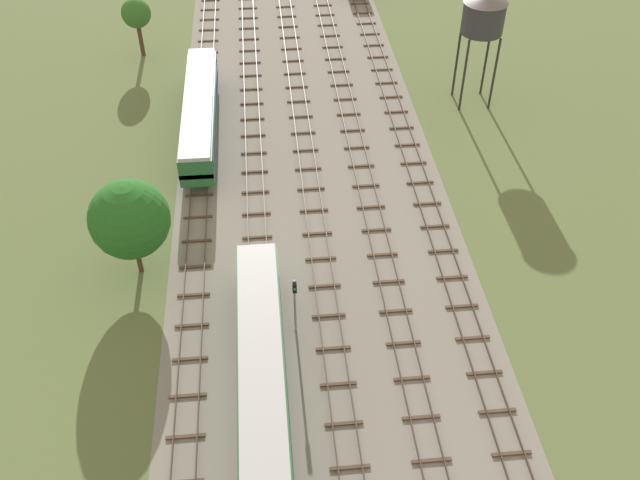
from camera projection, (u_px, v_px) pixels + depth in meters
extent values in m
plane|color=#5B6B3D|center=(298.00, 99.00, 72.48)|extent=(480.00, 480.00, 0.00)
cube|color=gray|center=(298.00, 99.00, 72.47)|extent=(23.36, 176.00, 0.01)
cube|color=#47382D|center=(198.00, 98.00, 72.34)|extent=(0.07, 126.00, 0.15)
cube|color=#47382D|center=(212.00, 97.00, 72.45)|extent=(0.07, 126.00, 0.15)
cube|color=brown|center=(186.00, 437.00, 42.27)|extent=(2.40, 0.22, 0.14)
cube|color=brown|center=(188.00, 396.00, 44.50)|extent=(2.40, 0.22, 0.14)
cube|color=brown|center=(190.00, 359.00, 46.74)|extent=(2.40, 0.22, 0.14)
cube|color=brown|center=(192.00, 325.00, 48.98)|extent=(2.40, 0.22, 0.14)
cube|color=brown|center=(194.00, 295.00, 51.22)|extent=(2.40, 0.22, 0.14)
cube|color=brown|center=(195.00, 267.00, 53.46)|extent=(2.40, 0.22, 0.14)
cube|color=brown|center=(197.00, 241.00, 55.70)|extent=(2.40, 0.22, 0.14)
cube|color=brown|center=(198.00, 217.00, 57.94)|extent=(2.40, 0.22, 0.14)
cube|color=brown|center=(199.00, 195.00, 60.18)|extent=(2.40, 0.22, 0.14)
cube|color=brown|center=(201.00, 175.00, 62.42)|extent=(2.40, 0.22, 0.14)
cube|color=brown|center=(202.00, 156.00, 64.65)|extent=(2.40, 0.22, 0.14)
cube|color=brown|center=(203.00, 138.00, 66.89)|extent=(2.40, 0.22, 0.14)
cube|color=brown|center=(204.00, 121.00, 69.13)|extent=(2.40, 0.22, 0.14)
cube|color=brown|center=(204.00, 106.00, 71.37)|extent=(2.40, 0.22, 0.14)
cube|color=brown|center=(205.00, 91.00, 73.61)|extent=(2.40, 0.22, 0.14)
cube|color=brown|center=(206.00, 78.00, 75.85)|extent=(2.40, 0.22, 0.14)
cube|color=brown|center=(207.00, 65.00, 78.09)|extent=(2.40, 0.22, 0.14)
cube|color=brown|center=(208.00, 52.00, 80.33)|extent=(2.40, 0.22, 0.14)
cube|color=brown|center=(208.00, 41.00, 82.57)|extent=(2.40, 0.22, 0.14)
cube|color=brown|center=(209.00, 30.00, 84.80)|extent=(2.40, 0.22, 0.14)
cube|color=brown|center=(209.00, 19.00, 87.04)|extent=(2.40, 0.22, 0.14)
cube|color=brown|center=(210.00, 10.00, 89.28)|extent=(2.40, 0.22, 0.14)
cube|color=brown|center=(210.00, 0.00, 91.52)|extent=(2.40, 0.22, 0.14)
cube|color=#47382D|center=(244.00, 95.00, 72.69)|extent=(0.07, 126.00, 0.15)
cube|color=#47382D|center=(258.00, 95.00, 72.79)|extent=(0.07, 126.00, 0.15)
cube|color=brown|center=(267.00, 475.00, 40.37)|extent=(2.40, 0.22, 0.14)
cube|color=brown|center=(265.00, 430.00, 42.61)|extent=(2.40, 0.22, 0.14)
cube|color=brown|center=(264.00, 390.00, 44.85)|extent=(2.40, 0.22, 0.14)
cube|color=brown|center=(262.00, 354.00, 47.09)|extent=(2.40, 0.22, 0.14)
cube|color=brown|center=(261.00, 321.00, 49.33)|extent=(2.40, 0.22, 0.14)
cube|color=brown|center=(260.00, 290.00, 51.56)|extent=(2.40, 0.22, 0.14)
cube|color=brown|center=(258.00, 263.00, 53.80)|extent=(2.40, 0.22, 0.14)
cube|color=brown|center=(257.00, 237.00, 56.04)|extent=(2.40, 0.22, 0.14)
cube|color=brown|center=(256.00, 214.00, 58.28)|extent=(2.40, 0.22, 0.14)
cube|color=brown|center=(255.00, 192.00, 60.52)|extent=(2.40, 0.22, 0.14)
cube|color=brown|center=(255.00, 172.00, 62.76)|extent=(2.40, 0.22, 0.14)
cube|color=brown|center=(254.00, 153.00, 65.00)|extent=(2.40, 0.22, 0.14)
cube|color=brown|center=(253.00, 135.00, 67.24)|extent=(2.40, 0.22, 0.14)
cube|color=brown|center=(252.00, 119.00, 69.48)|extent=(2.40, 0.22, 0.14)
cube|color=brown|center=(252.00, 104.00, 71.71)|extent=(2.40, 0.22, 0.14)
cube|color=brown|center=(251.00, 89.00, 73.95)|extent=(2.40, 0.22, 0.14)
cube|color=brown|center=(251.00, 75.00, 76.19)|extent=(2.40, 0.22, 0.14)
cube|color=brown|center=(250.00, 63.00, 78.43)|extent=(2.40, 0.22, 0.14)
cube|color=brown|center=(250.00, 51.00, 80.67)|extent=(2.40, 0.22, 0.14)
cube|color=brown|center=(249.00, 39.00, 82.91)|extent=(2.40, 0.22, 0.14)
cube|color=brown|center=(249.00, 28.00, 85.15)|extent=(2.40, 0.22, 0.14)
cube|color=brown|center=(248.00, 18.00, 87.39)|extent=(2.40, 0.22, 0.14)
cube|color=brown|center=(248.00, 8.00, 89.62)|extent=(2.40, 0.22, 0.14)
cube|color=#47382D|center=(291.00, 93.00, 73.03)|extent=(0.07, 126.00, 0.15)
cube|color=#47382D|center=(304.00, 92.00, 73.13)|extent=(0.07, 126.00, 0.15)
cube|color=brown|center=(350.00, 468.00, 40.71)|extent=(2.40, 0.22, 0.14)
cube|color=brown|center=(344.00, 424.00, 42.95)|extent=(2.40, 0.22, 0.14)
cube|color=brown|center=(338.00, 384.00, 45.19)|extent=(2.40, 0.22, 0.14)
cube|color=brown|center=(333.00, 348.00, 47.43)|extent=(2.40, 0.22, 0.14)
cube|color=brown|center=(329.00, 316.00, 49.67)|extent=(2.40, 0.22, 0.14)
cube|color=brown|center=(325.00, 286.00, 51.91)|extent=(2.40, 0.22, 0.14)
cube|color=brown|center=(321.00, 259.00, 54.15)|extent=(2.40, 0.22, 0.14)
cube|color=brown|center=(317.00, 234.00, 56.38)|extent=(2.40, 0.22, 0.14)
cube|color=brown|center=(314.00, 210.00, 58.62)|extent=(2.40, 0.22, 0.14)
cube|color=brown|center=(311.00, 189.00, 60.86)|extent=(2.40, 0.22, 0.14)
cube|color=brown|center=(308.00, 169.00, 63.10)|extent=(2.40, 0.22, 0.14)
cube|color=brown|center=(305.00, 150.00, 65.34)|extent=(2.40, 0.22, 0.14)
cube|color=brown|center=(303.00, 133.00, 67.58)|extent=(2.40, 0.22, 0.14)
cube|color=brown|center=(301.00, 117.00, 69.82)|extent=(2.40, 0.22, 0.14)
cube|color=brown|center=(299.00, 101.00, 72.06)|extent=(2.40, 0.22, 0.14)
cube|color=brown|center=(297.00, 87.00, 74.30)|extent=(2.40, 0.22, 0.14)
cube|color=brown|center=(295.00, 73.00, 76.53)|extent=(2.40, 0.22, 0.14)
cube|color=brown|center=(293.00, 61.00, 78.77)|extent=(2.40, 0.22, 0.14)
cube|color=brown|center=(291.00, 49.00, 81.01)|extent=(2.40, 0.22, 0.14)
cube|color=brown|center=(290.00, 37.00, 83.25)|extent=(2.40, 0.22, 0.14)
cube|color=brown|center=(288.00, 27.00, 85.49)|extent=(2.40, 0.22, 0.14)
cube|color=brown|center=(287.00, 16.00, 87.73)|extent=(2.40, 0.22, 0.14)
cube|color=brown|center=(285.00, 7.00, 89.97)|extent=(2.40, 0.22, 0.14)
cube|color=#47382D|center=(337.00, 91.00, 73.37)|extent=(0.07, 126.00, 0.15)
cube|color=#47382D|center=(350.00, 90.00, 73.47)|extent=(0.07, 126.00, 0.15)
cube|color=brown|center=(431.00, 460.00, 41.06)|extent=(2.40, 0.22, 0.14)
cube|color=brown|center=(421.00, 417.00, 43.29)|extent=(2.40, 0.22, 0.14)
cube|color=brown|center=(412.00, 378.00, 45.53)|extent=(2.40, 0.22, 0.14)
cube|color=brown|center=(403.00, 343.00, 47.77)|extent=(2.40, 0.22, 0.14)
cube|color=brown|center=(396.00, 311.00, 50.01)|extent=(2.40, 0.22, 0.14)
cube|color=brown|center=(389.00, 282.00, 52.25)|extent=(2.40, 0.22, 0.14)
cube|color=brown|center=(382.00, 255.00, 54.49)|extent=(2.40, 0.22, 0.14)
cube|color=brown|center=(376.00, 230.00, 56.73)|extent=(2.40, 0.22, 0.14)
cube|color=brown|center=(371.00, 207.00, 58.97)|extent=(2.40, 0.22, 0.14)
cube|color=brown|center=(366.00, 186.00, 61.21)|extent=(2.40, 0.22, 0.14)
cube|color=brown|center=(361.00, 166.00, 63.44)|extent=(2.40, 0.22, 0.14)
cube|color=brown|center=(357.00, 147.00, 65.68)|extent=(2.40, 0.22, 0.14)
cube|color=brown|center=(353.00, 130.00, 67.92)|extent=(2.40, 0.22, 0.14)
cube|color=brown|center=(349.00, 114.00, 70.16)|extent=(2.40, 0.22, 0.14)
cube|color=brown|center=(345.00, 99.00, 72.40)|extent=(2.40, 0.22, 0.14)
cube|color=brown|center=(342.00, 85.00, 74.64)|extent=(2.40, 0.22, 0.14)
cube|color=brown|center=(338.00, 71.00, 76.88)|extent=(2.40, 0.22, 0.14)
cube|color=brown|center=(335.00, 59.00, 79.12)|extent=(2.40, 0.22, 0.14)
cube|color=brown|center=(333.00, 47.00, 81.35)|extent=(2.40, 0.22, 0.14)
cube|color=brown|center=(330.00, 36.00, 83.59)|extent=(2.40, 0.22, 0.14)
cube|color=brown|center=(327.00, 25.00, 85.83)|extent=(2.40, 0.22, 0.14)
cube|color=brown|center=(325.00, 15.00, 88.07)|extent=(2.40, 0.22, 0.14)
cube|color=brown|center=(323.00, 5.00, 90.31)|extent=(2.40, 0.22, 0.14)
cube|color=#47382D|center=(382.00, 89.00, 73.72)|extent=(0.07, 126.00, 0.15)
cube|color=#47382D|center=(395.00, 88.00, 73.82)|extent=(0.07, 126.00, 0.15)
cube|color=brown|center=(512.00, 454.00, 41.40)|extent=(2.40, 0.22, 0.14)
cube|color=brown|center=(497.00, 411.00, 43.64)|extent=(2.40, 0.22, 0.14)
cube|color=brown|center=(484.00, 373.00, 45.88)|extent=(2.40, 0.22, 0.14)
cube|color=brown|center=(472.00, 338.00, 48.12)|extent=(2.40, 0.22, 0.14)
cube|color=brown|center=(462.00, 306.00, 50.35)|extent=(2.40, 0.22, 0.14)
cube|color=brown|center=(452.00, 277.00, 52.59)|extent=(2.40, 0.22, 0.14)
cube|color=brown|center=(443.00, 251.00, 54.83)|extent=(2.40, 0.22, 0.14)
cube|color=brown|center=(435.00, 226.00, 57.07)|extent=(2.40, 0.22, 0.14)
cube|color=brown|center=(427.00, 204.00, 59.31)|extent=(2.40, 0.22, 0.14)
cube|color=brown|center=(420.00, 183.00, 61.55)|extent=(2.40, 0.22, 0.14)
cube|color=brown|center=(413.00, 163.00, 63.79)|extent=(2.40, 0.22, 0.14)
cube|color=brown|center=(407.00, 145.00, 66.03)|extent=(2.40, 0.22, 0.14)
cube|color=brown|center=(401.00, 128.00, 68.26)|extent=(2.40, 0.22, 0.14)
cube|color=brown|center=(396.00, 112.00, 70.50)|extent=(2.40, 0.22, 0.14)
cube|color=brown|center=(391.00, 97.00, 72.74)|extent=(2.40, 0.22, 0.14)
cube|color=brown|center=(386.00, 83.00, 74.98)|extent=(2.40, 0.22, 0.14)
cube|color=brown|center=(382.00, 70.00, 77.22)|extent=(2.40, 0.22, 0.14)
cube|color=brown|center=(378.00, 57.00, 79.46)|extent=(2.40, 0.22, 0.14)
cube|color=brown|center=(374.00, 45.00, 81.70)|extent=(2.40, 0.22, 0.14)
cube|color=brown|center=(370.00, 34.00, 83.94)|extent=(2.40, 0.22, 0.14)
cube|color=brown|center=(366.00, 23.00, 86.18)|extent=(2.40, 0.22, 0.14)
cube|color=brown|center=(363.00, 13.00, 88.41)|extent=(2.40, 0.22, 0.14)
cube|color=brown|center=(360.00, 4.00, 90.65)|extent=(2.40, 0.22, 0.14)
cube|color=#286638|center=(262.00, 372.00, 43.00)|extent=(2.90, 20.00, 2.60)
cube|color=#198C3F|center=(262.00, 374.00, 43.18)|extent=(2.96, 20.00, 0.44)
cube|color=black|center=(262.00, 378.00, 41.83)|extent=(2.96, 16.80, 0.70)
cube|color=#B7B7BC|center=(260.00, 356.00, 42.02)|extent=(2.67, 20.00, 0.36)
cube|color=#198C3F|center=(257.00, 260.00, 50.74)|extent=(2.67, 0.50, 2.34)
cylinder|color=black|center=(250.00, 318.00, 48.64)|extent=(0.13, 0.84, 0.84)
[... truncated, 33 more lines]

